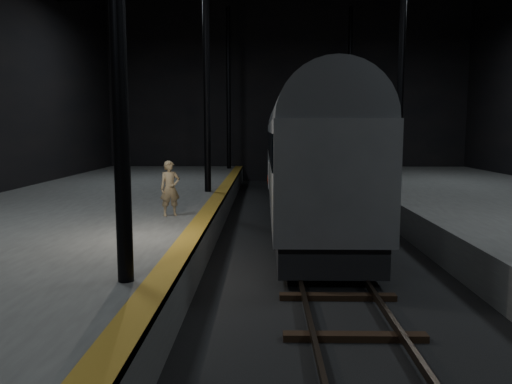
{
  "coord_description": "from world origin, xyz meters",
  "views": [
    {
      "loc": [
        -1.51,
        -11.95,
        3.49
      ],
      "look_at": [
        -1.72,
        -0.12,
        2.0
      ],
      "focal_mm": 35.0,
      "sensor_mm": 36.0,
      "label": 1
    }
  ],
  "objects": [
    {
      "name": "platform_left",
      "position": [
        -7.5,
        0.0,
        0.5
      ],
      "size": [
        9.0,
        43.8,
        1.0
      ],
      "primitive_type": "cube",
      "color": "#4A4A47",
      "rests_on": "ground"
    },
    {
      "name": "track",
      "position": [
        0.0,
        0.0,
        0.07
      ],
      "size": [
        2.4,
        43.0,
        0.24
      ],
      "color": "#3F3328",
      "rests_on": "ground"
    },
    {
      "name": "woman",
      "position": [
        -4.24,
        2.26,
        1.8
      ],
      "size": [
        0.69,
        0.59,
        1.6
      ],
      "primitive_type": "imported",
      "rotation": [
        0.0,
        0.0,
        0.42
      ],
      "color": "#947E5B",
      "rests_on": "platform_left"
    },
    {
      "name": "train",
      "position": [
        -0.0,
        7.55,
        2.74
      ],
      "size": [
        2.75,
        18.36,
        4.91
      ],
      "color": "#A4A8AC",
      "rests_on": "ground"
    },
    {
      "name": "ground",
      "position": [
        0.0,
        0.0,
        0.0
      ],
      "size": [
        44.0,
        44.0,
        0.0
      ],
      "primitive_type": "plane",
      "color": "black",
      "rests_on": "ground"
    },
    {
      "name": "tactile_strip",
      "position": [
        -3.25,
        0.0,
        1.0
      ],
      "size": [
        0.5,
        43.8,
        0.01
      ],
      "primitive_type": "cube",
      "color": "olive",
      "rests_on": "platform_left"
    }
  ]
}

